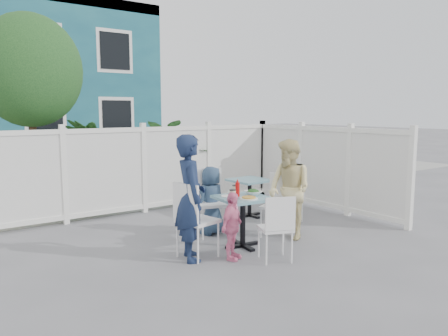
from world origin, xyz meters
TOP-DOWN VIEW (x-y plane):
  - ground at (0.00, 0.00)m, footprint 80.00×80.00m
  - near_sidewalk at (0.00, 3.80)m, footprint 24.00×2.60m
  - street at (0.00, 7.50)m, footprint 24.00×5.00m
  - far_sidewalk at (0.00, 10.60)m, footprint 24.00×1.60m
  - fence_back at (0.10, 2.40)m, footprint 5.86×0.08m
  - fence_right at (3.00, 0.60)m, footprint 0.08×3.66m
  - tree at (-1.60, 3.30)m, footprint 1.80×1.62m
  - potted_shrub_a at (-0.66, 3.10)m, footprint 1.34×1.34m
  - potted_shrub_b at (1.26, 3.00)m, footprint 1.81×1.67m
  - main_table at (0.31, -0.32)m, footprint 0.75×0.75m
  - spare_table at (1.51, 1.01)m, footprint 0.67×0.67m
  - chair_left at (-0.52, -0.33)m, footprint 0.52×0.53m
  - chair_right at (1.10, -0.21)m, footprint 0.55×0.56m
  - chair_back at (0.29, 0.48)m, footprint 0.57×0.56m
  - chair_near at (0.27, -1.07)m, footprint 0.50×0.50m
  - chair_spare at (1.84, 0.29)m, footprint 0.45×0.43m
  - man at (-0.56, -0.33)m, footprint 0.56×0.68m
  - woman at (1.13, -0.38)m, footprint 0.60×0.75m
  - boy at (0.31, 0.47)m, footprint 0.57×0.42m
  - toddler at (-0.14, -0.66)m, footprint 0.56×0.44m
  - plate_main at (0.28, -0.49)m, footprint 0.25×0.25m
  - plate_side at (0.15, -0.20)m, footprint 0.22×0.22m
  - salad_bowl at (0.52, -0.29)m, footprint 0.23×0.23m
  - coffee_cup_a at (0.07, -0.39)m, footprint 0.09×0.09m
  - coffee_cup_b at (0.34, -0.10)m, footprint 0.08×0.08m
  - ketchup_bottle at (0.26, -0.25)m, footprint 0.06×0.06m
  - salt_shaker at (0.24, -0.09)m, footprint 0.03×0.03m
  - pepper_shaker at (0.28, -0.06)m, footprint 0.03×0.03m

SIDE VIEW (x-z plane):
  - ground at x=0.00m, z-range 0.00..0.00m
  - street at x=0.00m, z-range 0.00..0.01m
  - near_sidewalk at x=0.00m, z-range 0.00..0.01m
  - far_sidewalk at x=0.00m, z-range 0.00..0.01m
  - toddler at x=-0.14m, z-range 0.00..0.88m
  - chair_near at x=0.27m, z-range 0.07..0.93m
  - chair_spare at x=1.84m, z-range 0.07..0.96m
  - spare_table at x=1.51m, z-range 0.19..0.87m
  - boy at x=0.31m, z-range 0.00..1.06m
  - chair_right at x=1.10m, z-range 0.08..1.03m
  - main_table at x=0.31m, z-range 0.20..0.91m
  - chair_left at x=-0.52m, z-range 0.08..1.08m
  - chair_back at x=0.29m, z-range 0.08..1.10m
  - plate_side at x=0.15m, z-range 0.72..0.73m
  - plate_main at x=0.28m, z-range 0.72..0.73m
  - woman at x=1.13m, z-range 0.00..1.49m
  - salad_bowl at x=0.52m, z-range 0.72..0.77m
  - salt_shaker at x=0.24m, z-range 0.72..0.78m
  - pepper_shaker at x=0.28m, z-range 0.72..0.79m
  - coffee_cup_b at x=0.34m, z-range 0.72..0.84m
  - coffee_cup_a at x=0.07m, z-range 0.72..0.84m
  - fence_right at x=3.00m, z-range -0.02..1.58m
  - fence_back at x=0.10m, z-range -0.02..1.58m
  - man at x=-0.56m, z-range 0.00..1.62m
  - ketchup_bottle at x=0.26m, z-range 0.72..0.91m
  - potted_shrub_b at x=1.26m, z-range 0.00..1.69m
  - potted_shrub_a at x=-0.66m, z-range 0.00..1.74m
  - tree at x=-1.60m, z-range 0.80..4.39m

